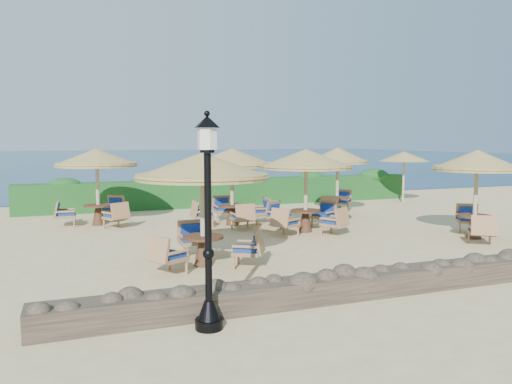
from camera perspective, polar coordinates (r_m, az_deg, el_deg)
name	(u,v)px	position (r m, az deg, el deg)	size (l,w,h in m)	color
ground	(300,233)	(15.93, 5.03, -4.69)	(120.00, 120.00, 0.00)	#CFBA83
sea	(115,158)	(84.45, -15.85, 3.77)	(160.00, 160.00, 0.00)	#0B2647
hedge	(231,192)	(22.50, -2.85, 0.00)	(18.00, 0.90, 1.20)	#15421A
stone_wall	(433,276)	(10.76, 19.53, -9.05)	(15.00, 0.65, 0.44)	brown
lamp_post	(208,231)	(7.71, -5.49, -4.47)	(0.44, 0.44, 3.31)	black
extra_parasol	(404,157)	(24.20, 16.58, 3.90)	(2.30, 2.30, 2.41)	tan
cafe_set_0	(202,182)	(11.60, -6.14, 1.15)	(3.12, 3.12, 2.65)	tan
cafe_set_1	(306,174)	(15.95, 5.73, 2.04)	(2.93, 2.93, 2.65)	tan
cafe_set_2	(477,174)	(16.15, 23.91, 1.93)	(2.51, 2.71, 2.65)	tan
cafe_set_3	(97,170)	(18.01, -17.72, 2.40)	(2.80, 2.79, 2.65)	tan
cafe_set_4	(232,172)	(17.18, -2.75, 2.33)	(2.91, 2.91, 2.65)	tan
cafe_set_5	(338,166)	(19.75, 9.31, 2.89)	(2.38, 2.56, 2.65)	tan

